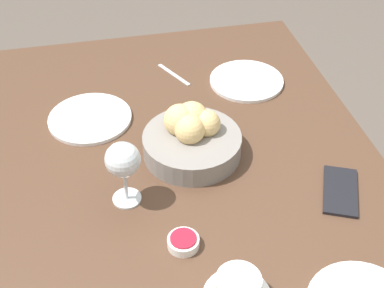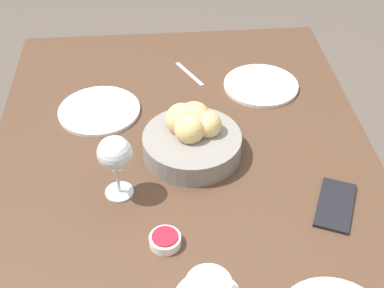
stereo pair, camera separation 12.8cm
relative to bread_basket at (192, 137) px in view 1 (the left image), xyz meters
The scene contains 8 objects.
dining_table 0.17m from the bread_basket, 166.06° to the left, with size 1.37×0.93×0.76m.
bread_basket is the anchor object (origin of this frame).
plate_near_right 0.34m from the bread_basket, 39.94° to the right, with size 0.21×0.21×0.01m.
plate_far_center 0.30m from the bread_basket, 52.59° to the left, with size 0.22×0.22×0.01m.
wine_glass 0.23m from the bread_basket, 126.24° to the left, with size 0.08×0.08×0.16m.
jam_bowl_berry 0.29m from the bread_basket, 164.37° to the left, with size 0.07×0.07×0.02m.
spoon_coffee 0.35m from the bread_basket, ahead, with size 0.13×0.07×0.00m.
cell_phone 0.36m from the bread_basket, 125.19° to the right, with size 0.17×0.13×0.01m.
Camera 1 is at (-0.87, 0.19, 1.62)m, focal length 50.00 mm.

